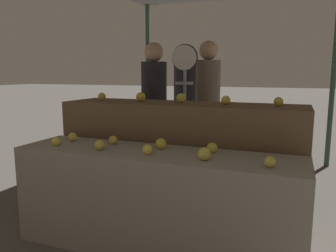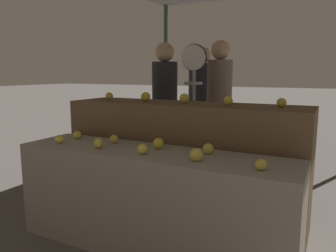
{
  "view_description": "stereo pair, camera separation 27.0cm",
  "coord_description": "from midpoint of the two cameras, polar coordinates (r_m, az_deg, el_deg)",
  "views": [
    {
      "loc": [
        0.96,
        -2.18,
        1.36
      ],
      "look_at": [
        -0.01,
        0.3,
        0.93
      ],
      "focal_mm": 35.0,
      "sensor_mm": 36.0,
      "label": 1
    },
    {
      "loc": [
        1.21,
        -2.07,
        1.36
      ],
      "look_at": [
        -0.01,
        0.3,
        0.93
      ],
      "focal_mm": 35.0,
      "sensor_mm": 36.0,
      "label": 2
    }
  ],
  "objects": [
    {
      "name": "display_counter_front",
      "position": [
        2.58,
        0.1,
        -12.91
      ],
      "size": [
        2.19,
        0.55,
        0.78
      ],
      "primitive_type": "cube",
      "color": "gray",
      "rests_on": "ground_plane"
    },
    {
      "name": "apple_front_4",
      "position": [
        2.1,
        19.47,
        -6.41
      ],
      "size": [
        0.07,
        0.07,
        0.07
      ],
      "primitive_type": "sphere",
      "color": "gold",
      "rests_on": "display_counter_front"
    },
    {
      "name": "apple_front_8",
      "position": [
        2.41,
        10.2,
        -3.96
      ],
      "size": [
        0.08,
        0.08,
        0.08
      ],
      "primitive_type": "sphere",
      "color": "gold",
      "rests_on": "display_counter_front"
    },
    {
      "name": "apple_back_3",
      "position": [
        2.82,
        13.16,
        4.31
      ],
      "size": [
        0.08,
        0.08,
        0.08
      ],
      "primitive_type": "sphere",
      "color": "yellow",
      "rests_on": "display_counter_back"
    },
    {
      "name": "apple_back_4",
      "position": [
        2.76,
        21.86,
        3.77
      ],
      "size": [
        0.08,
        0.08,
        0.08
      ],
      "primitive_type": "sphere",
      "color": "gold",
      "rests_on": "display_counter_back"
    },
    {
      "name": "apple_front_2",
      "position": [
        2.37,
        -1.19,
        -4.08
      ],
      "size": [
        0.08,
        0.08,
        0.08
      ],
      "primitive_type": "sphere",
      "color": "yellow",
      "rests_on": "display_counter_front"
    },
    {
      "name": "person_customer_left",
      "position": [
        4.79,
        7.56,
        4.68
      ],
      "size": [
        0.4,
        0.4,
        1.72
      ],
      "rotation": [
        0.0,
        0.0,
        3.12
      ],
      "color": "#2D2D38",
      "rests_on": "ground_plane"
    },
    {
      "name": "person_customer_right",
      "position": [
        4.04,
        10.82,
        4.39
      ],
      "size": [
        0.35,
        0.35,
        1.74
      ],
      "rotation": [
        0.0,
        0.0,
        3.32
      ],
      "color": "#2D2D38",
      "rests_on": "ground_plane"
    },
    {
      "name": "produce_scale",
      "position": [
        3.65,
        6.6,
        7.05
      ],
      "size": [
        0.3,
        0.2,
        1.67
      ],
      "color": "#99999E",
      "rests_on": "ground_plane"
    },
    {
      "name": "apple_front_5",
      "position": [
        2.98,
        -13.08,
        -1.55
      ],
      "size": [
        0.07,
        0.07,
        0.07
      ],
      "primitive_type": "sphere",
      "color": "yellow",
      "rests_on": "display_counter_front"
    },
    {
      "name": "apple_front_7",
      "position": [
        2.54,
        1.37,
        -3.09
      ],
      "size": [
        0.09,
        0.09,
        0.09
      ],
      "primitive_type": "sphere",
      "color": "gold",
      "rests_on": "display_counter_front"
    },
    {
      "name": "apple_back_0",
      "position": [
        3.34,
        -7.93,
        5.17
      ],
      "size": [
        0.08,
        0.08,
        0.08
      ],
      "primitive_type": "sphere",
      "color": "yellow",
      "rests_on": "display_counter_back"
    },
    {
      "name": "apple_front_0",
      "position": [
        2.84,
        -15.82,
        -2.24
      ],
      "size": [
        0.07,
        0.07,
        0.07
      ],
      "primitive_type": "sphere",
      "color": "yellow",
      "rests_on": "display_counter_front"
    },
    {
      "name": "apple_front_6",
      "position": [
        2.76,
        -6.63,
        -2.28
      ],
      "size": [
        0.07,
        0.07,
        0.07
      ],
      "primitive_type": "sphere",
      "color": "gold",
      "rests_on": "display_counter_front"
    },
    {
      "name": "apple_front_3",
      "position": [
        2.2,
        8.49,
        -5.02
      ],
      "size": [
        0.09,
        0.09,
        0.09
      ],
      "primitive_type": "sphere",
      "color": "gold",
      "rests_on": "display_counter_front"
    },
    {
      "name": "display_counter_back",
      "position": [
        3.05,
        5.26,
        -6.32
      ],
      "size": [
        2.19,
        0.55,
        1.09
      ],
      "primitive_type": "cube",
      "color": "brown",
      "rests_on": "ground_plane"
    },
    {
      "name": "person_vendor_at_scale",
      "position": [
        3.94,
        1.39,
        4.15
      ],
      "size": [
        0.34,
        0.34,
        1.72
      ],
      "rotation": [
        0.0,
        0.0,
        2.99
      ],
      "color": "#2D2D38",
      "rests_on": "ground_plane"
    },
    {
      "name": "apple_back_1",
      "position": [
        3.12,
        -1.44,
        5.11
      ],
      "size": [
        0.09,
        0.09,
        0.09
      ],
      "primitive_type": "sphere",
      "color": "gold",
      "rests_on": "display_counter_back"
    },
    {
      "name": "apple_back_2",
      "position": [
        2.95,
        5.48,
        4.81
      ],
      "size": [
        0.09,
        0.09,
        0.09
      ],
      "primitive_type": "sphere",
      "color": "yellow",
      "rests_on": "display_counter_back"
    },
    {
      "name": "apple_front_1",
      "position": [
        2.58,
        -9.09,
        -3.03
      ],
      "size": [
        0.08,
        0.08,
        0.08
      ],
      "primitive_type": "sphere",
      "color": "gold",
      "rests_on": "display_counter_front"
    },
    {
      "name": "ground_plane",
      "position": [
        2.75,
        0.09,
        -20.44
      ],
      "size": [
        60.0,
        60.0,
        0.0
      ],
      "primitive_type": "plane",
      "color": "#59544F"
    }
  ]
}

